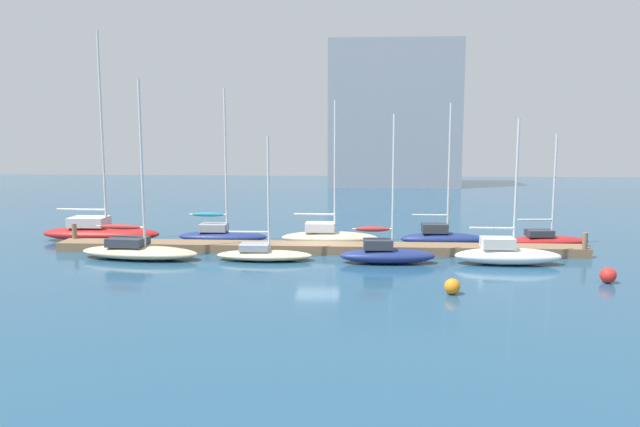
{
  "coord_description": "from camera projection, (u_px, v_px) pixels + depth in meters",
  "views": [
    {
      "loc": [
        2.33,
        -34.6,
        7.02
      ],
      "look_at": [
        0.0,
        2.0,
        2.0
      ],
      "focal_mm": 34.14,
      "sensor_mm": 36.0,
      "label": 1
    }
  ],
  "objects": [
    {
      "name": "dock_piling_far_end",
      "position": [
        585.0,
        245.0,
        33.58
      ],
      "size": [
        0.28,
        0.28,
        1.43
      ],
      "primitive_type": "cylinder",
      "color": "#846647",
      "rests_on": "ground_plane"
    },
    {
      "name": "mooring_buoy_red",
      "position": [
        608.0,
        275.0,
        28.15
      ],
      "size": [
        0.74,
        0.74,
        0.74
      ],
      "primitive_type": "sphere",
      "color": "red",
      "rests_on": "ground_plane"
    },
    {
      "name": "dock_piling_near_end",
      "position": [
        75.0,
        235.0,
        36.85
      ],
      "size": [
        0.28,
        0.28,
        1.43
      ],
      "primitive_type": "cylinder",
      "color": "#846647",
      "rests_on": "ground_plane"
    },
    {
      "name": "sailboat_5",
      "position": [
        386.0,
        253.0,
        32.34
      ],
      "size": [
        5.13,
        1.83,
        7.87
      ],
      "rotation": [
        0.0,
        0.0,
        0.04
      ],
      "color": "navy",
      "rests_on": "ground_plane"
    },
    {
      "name": "sailboat_3",
      "position": [
        263.0,
        253.0,
        33.07
      ],
      "size": [
        5.25,
        1.74,
        6.71
      ],
      "rotation": [
        0.0,
        0.0,
        0.01
      ],
      "color": "beige",
      "rests_on": "ground_plane"
    },
    {
      "name": "sailboat_0",
      "position": [
        100.0,
        231.0,
        38.89
      ],
      "size": [
        7.64,
        2.39,
        13.12
      ],
      "rotation": [
        0.0,
        0.0,
        -0.01
      ],
      "color": "#B21E1E",
      "rests_on": "ground_plane"
    },
    {
      "name": "sailboat_2",
      "position": [
        221.0,
        234.0,
        38.35
      ],
      "size": [
        5.61,
        1.79,
        9.56
      ],
      "rotation": [
        0.0,
        0.0,
        -0.0
      ],
      "color": "navy",
      "rests_on": "ground_plane"
    },
    {
      "name": "sailboat_1",
      "position": [
        138.0,
        249.0,
        33.47
      ],
      "size": [
        6.88,
        2.83,
        9.73
      ],
      "rotation": [
        0.0,
        0.0,
        -0.11
      ],
      "color": "beige",
      "rests_on": "ground_plane"
    },
    {
      "name": "harbor_building_distant",
      "position": [
        393.0,
        115.0,
        77.06
      ],
      "size": [
        16.26,
        8.07,
        18.0
      ],
      "primitive_type": "cube",
      "color": "#9399A3",
      "rests_on": "ground_plane"
    },
    {
      "name": "ground_plane",
      "position": [
        318.0,
        252.0,
        35.31
      ],
      "size": [
        120.0,
        120.0,
        0.0
      ],
      "primitive_type": "plane",
      "color": "navy"
    },
    {
      "name": "dock_pier",
      "position": [
        318.0,
        248.0,
        35.27
      ],
      "size": [
        30.48,
        1.72,
        0.51
      ],
      "primitive_type": "cube",
      "color": "#846647",
      "rests_on": "ground_plane"
    },
    {
      "name": "mooring_buoy_orange",
      "position": [
        452.0,
        286.0,
        26.21
      ],
      "size": [
        0.69,
        0.69,
        0.69
      ],
      "primitive_type": "sphere",
      "color": "orange",
      "rests_on": "ground_plane"
    },
    {
      "name": "sailboat_4",
      "position": [
        329.0,
        236.0,
        37.56
      ],
      "size": [
        6.02,
        1.82,
        8.8
      ],
      "rotation": [
        0.0,
        0.0,
        0.01
      ],
      "color": "beige",
      "rests_on": "ground_plane"
    },
    {
      "name": "sailboat_6",
      "position": [
        442.0,
        237.0,
        37.14
      ],
      "size": [
        5.16,
        1.53,
        8.64
      ],
      "rotation": [
        0.0,
        0.0,
        0.01
      ],
      "color": "navy",
      "rests_on": "ground_plane"
    },
    {
      "name": "sailboat_8",
      "position": [
        546.0,
        239.0,
        37.15
      ],
      "size": [
        5.24,
        1.98,
        6.83
      ],
      "rotation": [
        0.0,
        0.0,
        0.09
      ],
      "color": "#B21E1E",
      "rests_on": "ground_plane"
    },
    {
      "name": "sailboat_7",
      "position": [
        507.0,
        254.0,
        32.05
      ],
      "size": [
        5.57,
        1.72,
        7.63
      ],
      "rotation": [
        0.0,
        0.0,
        0.01
      ],
      "color": "white",
      "rests_on": "ground_plane"
    }
  ]
}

